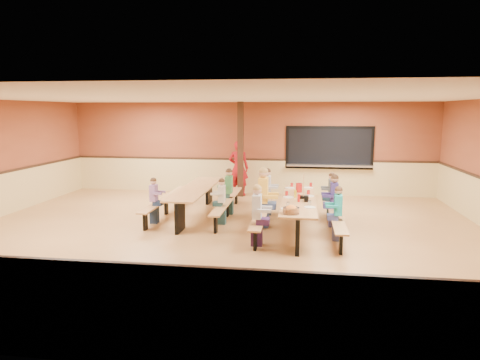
# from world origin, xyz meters

# --- Properties ---
(ground) EXTENTS (12.00, 12.00, 0.00)m
(ground) POSITION_xyz_m (0.00, 0.00, 0.00)
(ground) COLOR #9B693A
(ground) RESTS_ON ground
(room_envelope) EXTENTS (12.04, 10.04, 3.02)m
(room_envelope) POSITION_xyz_m (0.00, 0.00, 0.69)
(room_envelope) COLOR brown
(room_envelope) RESTS_ON ground
(kitchen_pass_through) EXTENTS (2.78, 0.28, 1.38)m
(kitchen_pass_through) POSITION_xyz_m (2.60, 4.96, 1.49)
(kitchen_pass_through) COLOR black
(kitchen_pass_through) RESTS_ON ground
(structural_post) EXTENTS (0.18, 0.18, 3.00)m
(structural_post) POSITION_xyz_m (-0.20, 4.40, 1.50)
(structural_post) COLOR black
(structural_post) RESTS_ON ground
(cafeteria_table_main) EXTENTS (1.91, 3.70, 0.74)m
(cafeteria_table_main) POSITION_xyz_m (1.67, 0.63, 0.53)
(cafeteria_table_main) COLOR #BD844B
(cafeteria_table_main) RESTS_ON ground
(cafeteria_table_second) EXTENTS (1.91, 3.70, 0.74)m
(cafeteria_table_second) POSITION_xyz_m (-0.99, 1.70, 0.53)
(cafeteria_table_second) COLOR #BD844B
(cafeteria_table_second) RESTS_ON ground
(seated_child_white_left) EXTENTS (0.38, 0.31, 1.24)m
(seated_child_white_left) POSITION_xyz_m (0.85, -0.63, 0.62)
(seated_child_white_left) COLOR silver
(seated_child_white_left) RESTS_ON ground
(seated_adult_yellow) EXTENTS (0.46, 0.38, 1.40)m
(seated_adult_yellow) POSITION_xyz_m (0.85, 0.79, 0.70)
(seated_adult_yellow) COLOR yellow
(seated_adult_yellow) RESTS_ON ground
(seated_child_grey_left) EXTENTS (0.37, 0.30, 1.22)m
(seated_child_grey_left) POSITION_xyz_m (0.85, 2.02, 0.61)
(seated_child_grey_left) COLOR #BABABA
(seated_child_grey_left) RESTS_ON ground
(seated_child_teal_right) EXTENTS (0.34, 0.28, 1.15)m
(seated_child_teal_right) POSITION_xyz_m (2.50, -0.05, 0.57)
(seated_child_teal_right) COLOR teal
(seated_child_teal_right) RESTS_ON ground
(seated_child_navy_right) EXTENTS (0.38, 0.31, 1.23)m
(seated_child_navy_right) POSITION_xyz_m (2.50, 1.07, 0.62)
(seated_child_navy_right) COLOR navy
(seated_child_navy_right) RESTS_ON ground
(seated_child_char_right) EXTENTS (0.34, 0.28, 1.15)m
(seated_child_char_right) POSITION_xyz_m (2.50, 1.95, 0.58)
(seated_child_char_right) COLOR #454A4D
(seated_child_char_right) RESTS_ON ground
(seated_child_purple_sec) EXTENTS (0.32, 0.26, 1.11)m
(seated_child_purple_sec) POSITION_xyz_m (-1.81, 0.77, 0.55)
(seated_child_purple_sec) COLOR slate
(seated_child_purple_sec) RESTS_ON ground
(seated_child_green_sec) EXTENTS (0.37, 0.30, 1.20)m
(seated_child_green_sec) POSITION_xyz_m (-0.16, 1.95, 0.60)
(seated_child_green_sec) COLOR #397742
(seated_child_green_sec) RESTS_ON ground
(seated_child_tan_sec) EXTENTS (0.32, 0.26, 1.11)m
(seated_child_tan_sec) POSITION_xyz_m (-0.16, 0.91, 0.55)
(seated_child_tan_sec) COLOR beige
(seated_child_tan_sec) RESTS_ON ground
(standing_woman) EXTENTS (0.67, 0.45, 1.78)m
(standing_woman) POSITION_xyz_m (-0.28, 4.55, 0.89)
(standing_woman) COLOR #A01217
(standing_woman) RESTS_ON ground
(punch_pitcher) EXTENTS (0.16, 0.16, 0.22)m
(punch_pitcher) POSITION_xyz_m (1.67, 1.43, 0.85)
(punch_pitcher) COLOR red
(punch_pitcher) RESTS_ON cafeteria_table_main
(chip_bowl) EXTENTS (0.32, 0.32, 0.15)m
(chip_bowl) POSITION_xyz_m (1.54, -0.85, 0.81)
(chip_bowl) COLOR orange
(chip_bowl) RESTS_ON cafeteria_table_main
(napkin_dispenser) EXTENTS (0.10, 0.14, 0.13)m
(napkin_dispenser) POSITION_xyz_m (1.84, 0.33, 0.80)
(napkin_dispenser) COLOR black
(napkin_dispenser) RESTS_ON cafeteria_table_main
(condiment_mustard) EXTENTS (0.06, 0.06, 0.17)m
(condiment_mustard) POSITION_xyz_m (1.60, 0.76, 0.82)
(condiment_mustard) COLOR yellow
(condiment_mustard) RESTS_ON cafeteria_table_main
(condiment_ketchup) EXTENTS (0.06, 0.06, 0.17)m
(condiment_ketchup) POSITION_xyz_m (1.68, 0.27, 0.82)
(condiment_ketchup) COLOR #B2140F
(condiment_ketchup) RESTS_ON cafeteria_table_main
(table_paddle) EXTENTS (0.16, 0.16, 0.56)m
(table_paddle) POSITION_xyz_m (1.78, 0.66, 0.88)
(table_paddle) COLOR black
(table_paddle) RESTS_ON cafeteria_table_main
(place_settings) EXTENTS (0.65, 3.30, 0.11)m
(place_settings) POSITION_xyz_m (1.67, 0.63, 0.80)
(place_settings) COLOR beige
(place_settings) RESTS_ON cafeteria_table_main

